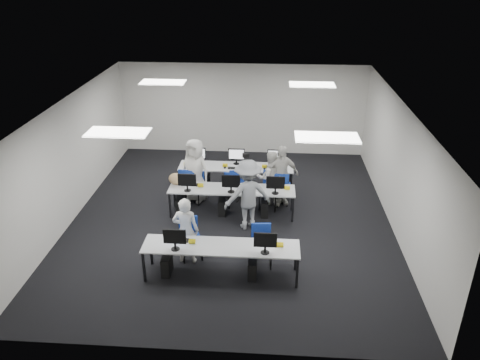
# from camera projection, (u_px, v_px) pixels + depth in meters

# --- Properties ---
(room) EXTENTS (9.00, 9.02, 3.00)m
(room) POSITION_uv_depth(u_px,v_px,m) (231.00, 164.00, 11.33)
(room) COLOR black
(room) RESTS_ON ground
(ceiling_panels) EXTENTS (5.20, 4.60, 0.02)m
(ceiling_panels) POSITION_uv_depth(u_px,v_px,m) (230.00, 105.00, 10.69)
(ceiling_panels) COLOR white
(ceiling_panels) RESTS_ON room
(desk_front) EXTENTS (3.20, 0.70, 0.73)m
(desk_front) POSITION_uv_depth(u_px,v_px,m) (221.00, 248.00, 9.53)
(desk_front) COLOR #AAACAE
(desk_front) RESTS_ON ground
(desk_mid) EXTENTS (3.20, 0.70, 0.73)m
(desk_mid) POSITION_uv_depth(u_px,v_px,m) (232.00, 190.00, 11.87)
(desk_mid) COLOR #AAACAE
(desk_mid) RESTS_ON ground
(desk_back) EXTENTS (3.20, 0.70, 0.73)m
(desk_back) POSITION_uv_depth(u_px,v_px,m) (236.00, 168.00, 13.13)
(desk_back) COLOR #AAACAE
(desk_back) RESTS_ON ground
(equipment_front) EXTENTS (2.51, 0.41, 1.19)m
(equipment_front) POSITION_uv_depth(u_px,v_px,m) (212.00, 261.00, 9.66)
(equipment_front) COLOR #0E42B7
(equipment_front) RESTS_ON desk_front
(equipment_mid) EXTENTS (2.91, 0.41, 1.19)m
(equipment_mid) POSITION_uv_depth(u_px,v_px,m) (224.00, 202.00, 12.00)
(equipment_mid) COLOR white
(equipment_mid) RESTS_ON desk_mid
(equipment_back) EXTENTS (2.91, 0.41, 1.19)m
(equipment_back) POSITION_uv_depth(u_px,v_px,m) (243.00, 178.00, 13.27)
(equipment_back) COLOR white
(equipment_back) RESTS_ON desk_back
(chair_0) EXTENTS (0.58, 0.61, 0.90)m
(chair_0) POSITION_uv_depth(u_px,v_px,m) (191.00, 245.00, 10.33)
(chair_0) COLOR navy
(chair_0) RESTS_ON ground
(chair_1) EXTENTS (0.48, 0.51, 0.90)m
(chair_1) POSITION_uv_depth(u_px,v_px,m) (261.00, 252.00, 10.07)
(chair_1) COLOR navy
(chair_1) RESTS_ON ground
(chair_2) EXTENTS (0.52, 0.55, 0.84)m
(chair_2) POSITION_uv_depth(u_px,v_px,m) (196.00, 192.00, 12.68)
(chair_2) COLOR navy
(chair_2) RESTS_ON ground
(chair_3) EXTENTS (0.46, 0.50, 0.92)m
(chair_3) POSITION_uv_depth(u_px,v_px,m) (237.00, 195.00, 12.49)
(chair_3) COLOR navy
(chair_3) RESTS_ON ground
(chair_4) EXTENTS (0.57, 0.60, 0.96)m
(chair_4) POSITION_uv_depth(u_px,v_px,m) (269.00, 196.00, 12.38)
(chair_4) COLOR navy
(chair_4) RESTS_ON ground
(chair_5) EXTENTS (0.52, 0.56, 0.95)m
(chair_5) POSITION_uv_depth(u_px,v_px,m) (190.00, 189.00, 12.80)
(chair_5) COLOR navy
(chair_5) RESTS_ON ground
(chair_6) EXTENTS (0.51, 0.54, 0.83)m
(chair_6) POSITION_uv_depth(u_px,v_px,m) (233.00, 190.00, 12.84)
(chair_6) COLOR navy
(chair_6) RESTS_ON ground
(chair_7) EXTENTS (0.52, 0.55, 0.93)m
(chair_7) POSITION_uv_depth(u_px,v_px,m) (281.00, 192.00, 12.61)
(chair_7) COLOR navy
(chair_7) RESTS_ON ground
(handbag) EXTENTS (0.40, 0.28, 0.31)m
(handbag) POSITION_uv_depth(u_px,v_px,m) (176.00, 179.00, 12.00)
(handbag) COLOR tan
(handbag) RESTS_ON desk_mid
(student_0) EXTENTS (0.57, 0.39, 1.54)m
(student_0) POSITION_uv_depth(u_px,v_px,m) (186.00, 231.00, 9.96)
(student_0) COLOR beige
(student_0) RESTS_ON ground
(student_1) EXTENTS (0.84, 0.73, 1.48)m
(student_1) POSITION_uv_depth(u_px,v_px,m) (270.00, 177.00, 12.43)
(student_1) COLOR beige
(student_1) RESTS_ON ground
(student_2) EXTENTS (1.01, 0.86, 1.75)m
(student_2) POSITION_uv_depth(u_px,v_px,m) (195.00, 170.00, 12.51)
(student_2) COLOR beige
(student_2) RESTS_ON ground
(student_3) EXTENTS (1.05, 0.67, 1.67)m
(student_3) POSITION_uv_depth(u_px,v_px,m) (280.00, 175.00, 12.33)
(student_3) COLOR beige
(student_3) RESTS_ON ground
(photographer) EXTENTS (1.31, 1.03, 1.78)m
(photographer) POSITION_uv_depth(u_px,v_px,m) (248.00, 195.00, 11.21)
(photographer) COLOR gray
(photographer) RESTS_ON ground
(dslr_camera) EXTENTS (0.20, 0.22, 0.10)m
(dslr_camera) POSITION_uv_depth(u_px,v_px,m) (246.00, 155.00, 10.95)
(dslr_camera) COLOR black
(dslr_camera) RESTS_ON photographer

